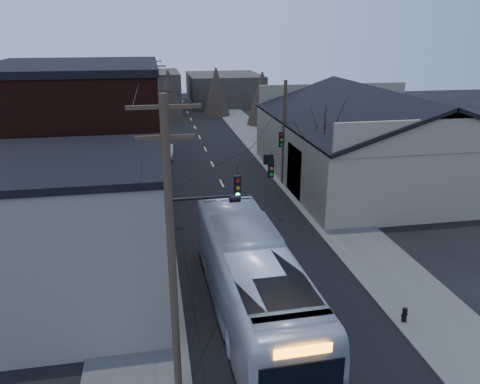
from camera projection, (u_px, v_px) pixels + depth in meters
name	position (u px, v px, depth m)	size (l,w,h in m)	color
road_surface	(215.00, 170.00, 42.88)	(9.00, 110.00, 0.02)	black
sidewalk_left	(143.00, 173.00, 41.74)	(4.00, 110.00, 0.12)	#474744
sidewalk_right	(284.00, 166.00, 43.99)	(4.00, 110.00, 0.12)	#474744
building_clapboard	(76.00, 238.00, 20.68)	(8.00, 8.00, 7.00)	#6E675C
building_brick	(81.00, 148.00, 30.22)	(10.00, 12.00, 10.00)	black
building_left_far	(110.00, 124.00, 45.65)	(9.00, 14.00, 7.00)	#312B27
warehouse	(375.00, 148.00, 39.61)	(16.16, 20.60, 7.73)	gray
building_far_left	(147.00, 91.00, 73.33)	(10.00, 12.00, 6.00)	#312B27
building_far_right	(224.00, 89.00, 80.39)	(12.00, 14.00, 5.00)	#312B27
bare_tree	(323.00, 156.00, 33.54)	(0.40, 0.40, 7.20)	black
utility_lines	(184.00, 131.00, 35.27)	(11.24, 45.28, 10.50)	#382B1E
bus	(251.00, 278.00, 20.56)	(3.18, 13.58, 3.78)	silver
parked_car	(167.00, 152.00, 46.85)	(1.31, 3.76, 1.24)	#929599
fire_hydrant	(405.00, 314.00, 20.42)	(0.33, 0.23, 0.68)	black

